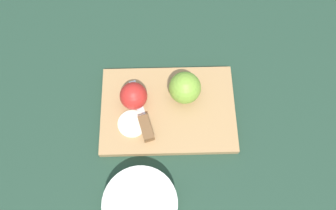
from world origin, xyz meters
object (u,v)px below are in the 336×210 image
apple_half_left (185,88)px  bowl (140,204)px  knife (145,124)px  apple_half_right (134,96)px

apple_half_left → bowl: apple_half_left is taller
knife → apple_half_right: bearing=6.0°
knife → apple_half_left: bearing=-66.1°
bowl → apple_half_left: bearing=-116.6°
apple_half_right → knife: (-0.02, 0.06, -0.02)m
bowl → knife: bearing=-97.4°
knife → bowl: size_ratio=1.03×
apple_half_right → bowl: (0.00, 0.24, -0.02)m
knife → bowl: bearing=161.4°
apple_half_right → bowl: bearing=-132.5°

